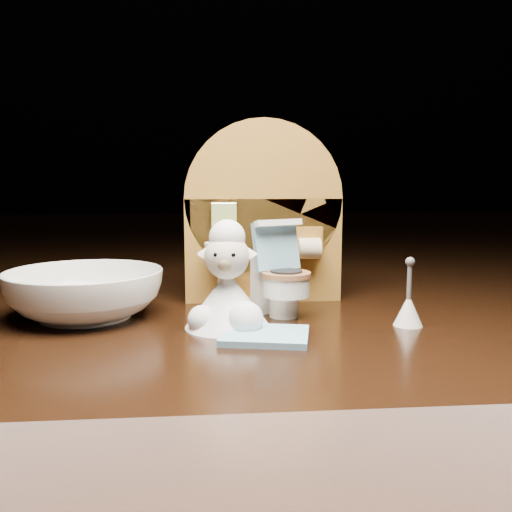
# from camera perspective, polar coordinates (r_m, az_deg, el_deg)

# --- Properties ---
(backdrop_panel) EXTENTS (0.13, 0.05, 0.15)m
(backdrop_panel) POSITION_cam_1_polar(r_m,az_deg,el_deg) (0.47, 0.64, 3.36)
(backdrop_panel) COLOR #A06E27
(backdrop_panel) RESTS_ON ground
(toy_toilet) EXTENTS (0.04, 0.05, 0.07)m
(toy_toilet) POSITION_cam_1_polar(r_m,az_deg,el_deg) (0.43, 2.37, -2.44)
(toy_toilet) COLOR white
(toy_toilet) RESTS_ON ground
(bath_mat) EXTENTS (0.06, 0.06, 0.00)m
(bath_mat) POSITION_cam_1_polar(r_m,az_deg,el_deg) (0.37, 0.92, -7.97)
(bath_mat) COLOR #77AECB
(bath_mat) RESTS_ON ground
(toilet_brush) EXTENTS (0.02, 0.02, 0.05)m
(toilet_brush) POSITION_cam_1_polar(r_m,az_deg,el_deg) (0.41, 15.00, -5.03)
(toilet_brush) COLOR white
(toilet_brush) RESTS_ON ground
(plush_lamb) EXTENTS (0.06, 0.06, 0.08)m
(plush_lamb) POSITION_cam_1_polar(r_m,az_deg,el_deg) (0.39, -2.85, -3.43)
(plush_lamb) COLOR white
(plush_lamb) RESTS_ON ground
(ceramic_bowl) EXTENTS (0.14, 0.14, 0.04)m
(ceramic_bowl) POSITION_cam_1_polar(r_m,az_deg,el_deg) (0.44, -16.75, -3.70)
(ceramic_bowl) COLOR white
(ceramic_bowl) RESTS_ON ground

